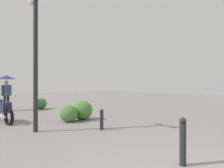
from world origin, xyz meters
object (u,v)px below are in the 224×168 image
(pedestrian, at_px, (6,83))
(bollard_mid, at_px, (102,119))
(bollard_near, at_px, (183,141))
(lamppost, at_px, (36,41))
(motorcycle, at_px, (1,110))

(pedestrian, xyz_separation_m, bollard_mid, (-7.35, -1.73, -1.24))
(pedestrian, xyz_separation_m, bollard_near, (-10.75, -1.32, -1.14))
(lamppost, bearing_deg, motorcycle, 14.81)
(motorcycle, bearing_deg, bollard_mid, -143.82)
(lamppost, relative_size, pedestrian, 2.16)
(bollard_mid, bearing_deg, motorcycle, 36.18)
(bollard_mid, bearing_deg, bollard_near, 173.21)
(bollard_near, bearing_deg, bollard_mid, -6.79)
(motorcycle, height_order, pedestrian, pedestrian)
(motorcycle, height_order, bollard_near, motorcycle)
(bollard_near, bearing_deg, pedestrian, 7.02)
(motorcycle, relative_size, bollard_mid, 3.14)
(motorcycle, bearing_deg, lamppost, -165.19)
(lamppost, xyz_separation_m, pedestrian, (6.36, -0.13, -1.28))
(bollard_near, xyz_separation_m, bollard_mid, (3.40, -0.41, -0.11))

